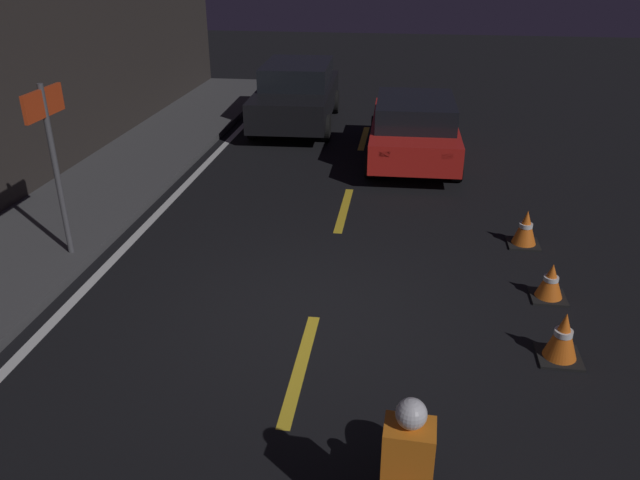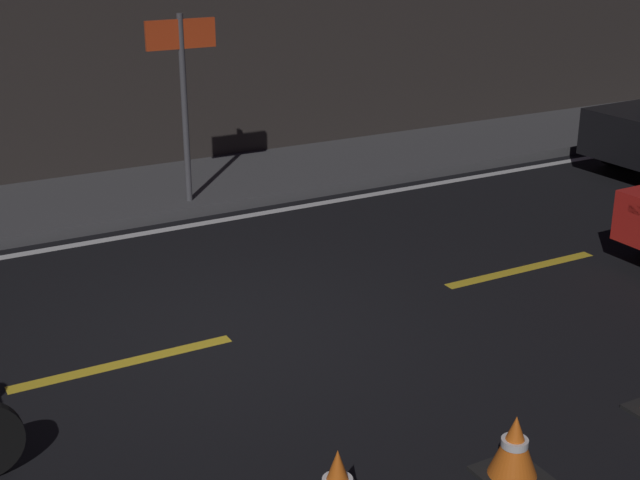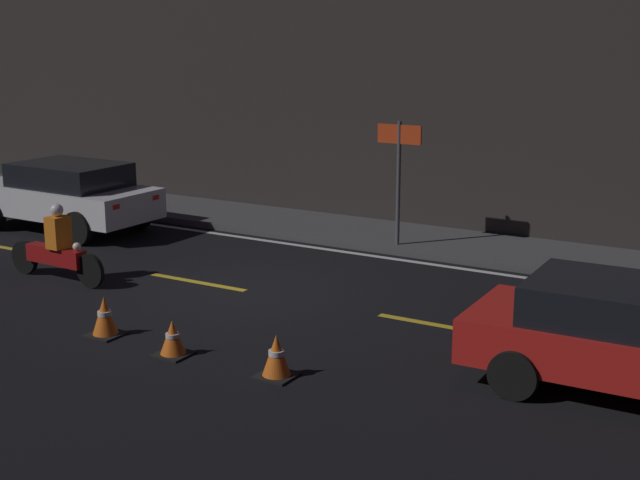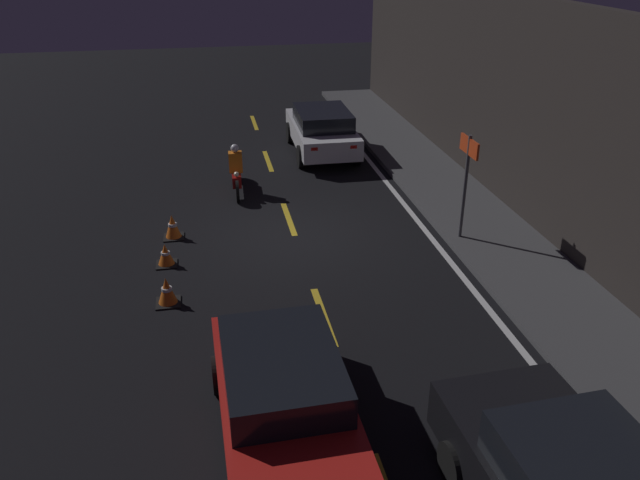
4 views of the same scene
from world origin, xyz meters
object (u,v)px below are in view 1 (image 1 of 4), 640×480
at_px(van_black, 297,93).
at_px(traffic_cone_near, 563,337).
at_px(traffic_cone_far, 526,228).
at_px(shop_sign, 50,138).
at_px(taxi_red, 414,127).
at_px(traffic_cone_mid, 551,282).

distance_m(van_black, traffic_cone_near, 10.58).
distance_m(traffic_cone_near, traffic_cone_far, 2.94).
bearing_deg(shop_sign, taxi_red, -41.73).
xyz_separation_m(traffic_cone_near, traffic_cone_mid, (1.34, -0.13, -0.04)).
xyz_separation_m(traffic_cone_near, traffic_cone_far, (2.94, -0.05, -0.01)).
height_order(van_black, traffic_cone_near, van_black).
xyz_separation_m(van_black, traffic_cone_near, (-9.51, -4.60, -0.52)).
bearing_deg(traffic_cone_mid, traffic_cone_far, 2.65).
height_order(van_black, traffic_cone_mid, van_black).
relative_size(traffic_cone_mid, shop_sign, 0.20).
height_order(traffic_cone_near, traffic_cone_far, traffic_cone_near).
height_order(taxi_red, traffic_cone_mid, taxi_red).
bearing_deg(shop_sign, traffic_cone_near, -102.77).
bearing_deg(taxi_red, traffic_cone_far, -157.64).
xyz_separation_m(van_black, traffic_cone_mid, (-8.17, -4.73, -0.56)).
bearing_deg(traffic_cone_far, shop_sign, 102.63).
distance_m(van_black, traffic_cone_mid, 9.46).
relative_size(van_black, traffic_cone_mid, 9.15).
relative_size(taxi_red, van_black, 0.91).
distance_m(traffic_cone_near, traffic_cone_mid, 1.35).
relative_size(taxi_red, traffic_cone_far, 7.31).
relative_size(traffic_cone_far, shop_sign, 0.23).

